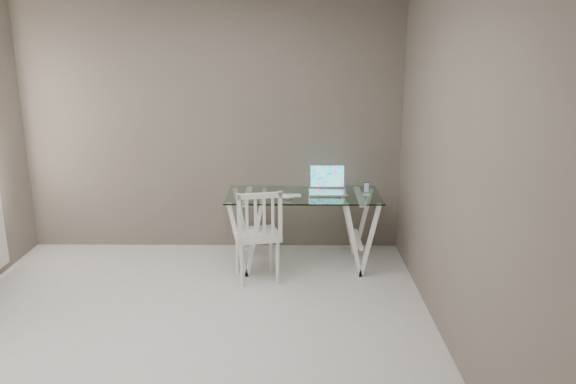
{
  "coord_description": "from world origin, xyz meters",
  "views": [
    {
      "loc": [
        0.85,
        -3.63,
        2.2
      ],
      "look_at": [
        0.81,
        1.38,
        0.85
      ],
      "focal_mm": 35.0,
      "sensor_mm": 36.0,
      "label": 1
    }
  ],
  "objects": [
    {
      "name": "room",
      "position": [
        -0.06,
        0.02,
        1.72
      ],
      "size": [
        4.5,
        4.52,
        2.71
      ],
      "color": "beige",
      "rests_on": "ground"
    },
    {
      "name": "mouse",
      "position": [
        0.8,
        1.51,
        0.77
      ],
      "size": [
        0.12,
        0.07,
        0.04
      ],
      "primitive_type": "ellipsoid",
      "color": "silver",
      "rests_on": "desk"
    },
    {
      "name": "phone_dock",
      "position": [
        1.57,
        1.67,
        0.78
      ],
      "size": [
        0.07,
        0.07,
        0.12
      ],
      "color": "white",
      "rests_on": "desk"
    },
    {
      "name": "laptop",
      "position": [
        1.2,
        1.78,
        0.81
      ],
      "size": [
        0.37,
        0.32,
        0.26
      ],
      "color": "silver",
      "rests_on": "desk"
    },
    {
      "name": "keyboard",
      "position": [
        0.8,
        1.61,
        0.75
      ],
      "size": [
        0.27,
        0.12,
        0.01
      ],
      "primitive_type": "cube",
      "color": "silver",
      "rests_on": "desk"
    },
    {
      "name": "desk",
      "position": [
        0.96,
        1.68,
        0.38
      ],
      "size": [
        1.5,
        0.7,
        0.75
      ],
      "color": "silver",
      "rests_on": "ground"
    },
    {
      "name": "chair",
      "position": [
        0.53,
        1.28,
        0.5
      ],
      "size": [
        0.49,
        0.49,
        0.9
      ],
      "rotation": [
        0.0,
        0.0,
        0.22
      ],
      "color": "silver",
      "rests_on": "ground"
    }
  ]
}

